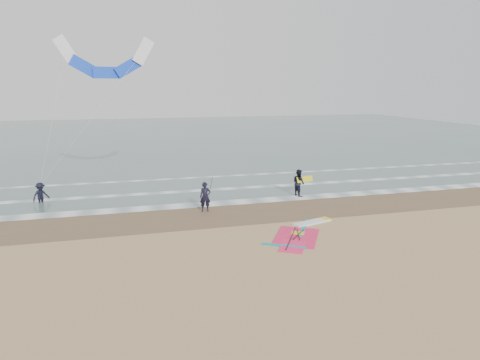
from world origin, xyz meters
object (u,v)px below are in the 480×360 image
object	(u,v)px
person_standing	(205,197)
windsurf_rig	(302,233)
surf_kite	(106,62)
person_walking	(299,183)
person_wading	(40,190)

from	to	relation	value
person_standing	windsurf_rig	bearing A→B (deg)	-46.05
windsurf_rig	surf_kite	xyz separation A→B (m)	(-9.45, 12.02, 8.95)
person_walking	surf_kite	size ratio (longest dim) A/B	0.19
person_walking	person_standing	bearing A→B (deg)	91.24
windsurf_rig	person_wading	size ratio (longest dim) A/B	2.92
windsurf_rig	person_walking	world-z (taller)	person_walking
windsurf_rig	person_wading	xyz separation A→B (m)	(-13.92, 9.82, 0.81)
windsurf_rig	person_wading	distance (m)	17.05
person_standing	person_wading	xyz separation A→B (m)	(-9.88, 4.64, -0.05)
windsurf_rig	person_standing	distance (m)	6.62
person_standing	person_walking	world-z (taller)	person_walking
person_standing	person_walking	size ratio (longest dim) A/B	0.96
person_standing	person_walking	xyz separation A→B (m)	(6.84, 2.02, 0.03)
person_walking	surf_kite	xyz separation A→B (m)	(-12.26, 4.82, 8.06)
windsurf_rig	person_standing	xyz separation A→B (m)	(-4.03, 5.18, 0.86)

